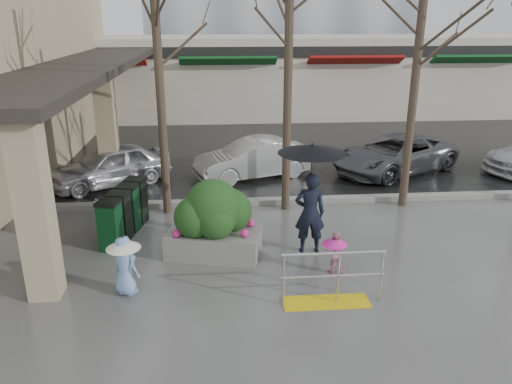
{
  "coord_description": "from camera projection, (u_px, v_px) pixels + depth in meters",
  "views": [
    {
      "loc": [
        -0.64,
        -9.06,
        4.99
      ],
      "look_at": [
        0.21,
        1.35,
        1.3
      ],
      "focal_mm": 35.0,
      "sensor_mm": 36.0,
      "label": 1
    }
  ],
  "objects": [
    {
      "name": "storefront_row",
      "position": [
        264.0,
        75.0,
        26.6
      ],
      "size": [
        34.0,
        6.74,
        4.0
      ],
      "color": "beige",
      "rests_on": "ground"
    },
    {
      "name": "tree_midwest",
      "position": [
        290.0,
        5.0,
        11.96
      ],
      "size": [
        3.2,
        3.2,
        7.0
      ],
      "color": "#382B21",
      "rests_on": "ground"
    },
    {
      "name": "woman",
      "position": [
        311.0,
        187.0,
        10.71
      ],
      "size": [
        1.48,
        1.48,
        2.5
      ],
      "rotation": [
        0.0,
        0.0,
        3.11
      ],
      "color": "black",
      "rests_on": "ground"
    },
    {
      "name": "canopy_slab",
      "position": [
        86.0,
        61.0,
        16.17
      ],
      "size": [
        2.8,
        18.0,
        0.25
      ],
      "primitive_type": "cube",
      "color": "#2D2823",
      "rests_on": "pillar_front"
    },
    {
      "name": "child_blue",
      "position": [
        125.0,
        261.0,
        9.29
      ],
      "size": [
        0.68,
        0.65,
        1.17
      ],
      "rotation": [
        0.0,
        0.0,
        2.53
      ],
      "color": "#7EAAE1",
      "rests_on": "ground"
    },
    {
      "name": "tree_mideast",
      "position": [
        421.0,
        22.0,
        12.34
      ],
      "size": [
        3.2,
        3.2,
        6.5
      ],
      "color": "#382B21",
      "rests_on": "ground"
    },
    {
      "name": "car_b",
      "position": [
        254.0,
        159.0,
        16.16
      ],
      "size": [
        4.05,
        2.51,
        1.26
      ],
      "primitive_type": "imported",
      "rotation": [
        0.0,
        0.0,
        -1.24
      ],
      "color": "silver",
      "rests_on": "ground"
    },
    {
      "name": "handrail",
      "position": [
        330.0,
        284.0,
        9.08
      ],
      "size": [
        1.9,
        0.5,
        1.03
      ],
      "color": "yellow",
      "rests_on": "ground"
    },
    {
      "name": "street_asphalt",
      "position": [
        226.0,
        101.0,
        30.9
      ],
      "size": [
        120.0,
        36.0,
        0.01
      ],
      "primitive_type": "cube",
      "color": "black",
      "rests_on": "ground"
    },
    {
      "name": "ground",
      "position": [
        251.0,
        274.0,
        10.23
      ],
      "size": [
        120.0,
        120.0,
        0.0
      ],
      "primitive_type": "plane",
      "color": "#51514F",
      "rests_on": "ground"
    },
    {
      "name": "tree_west",
      "position": [
        155.0,
        12.0,
        11.77
      ],
      "size": [
        3.2,
        3.2,
        6.8
      ],
      "color": "#382B21",
      "rests_on": "ground"
    },
    {
      "name": "pillar_back",
      "position": [
        107.0,
        130.0,
        14.99
      ],
      "size": [
        0.55,
        0.55,
        3.5
      ],
      "primitive_type": "cube",
      "color": "tan",
      "rests_on": "ground"
    },
    {
      "name": "car_c",
      "position": [
        395.0,
        154.0,
        16.69
      ],
      "size": [
        4.98,
        4.02,
        1.26
      ],
      "primitive_type": "imported",
      "rotation": [
        0.0,
        0.0,
        -1.07
      ],
      "color": "#56585E",
      "rests_on": "ground"
    },
    {
      "name": "pillar_front",
      "position": [
        35.0,
        209.0,
        8.88
      ],
      "size": [
        0.55,
        0.55,
        3.5
      ],
      "primitive_type": "cube",
      "color": "tan",
      "rests_on": "ground"
    },
    {
      "name": "child_pink",
      "position": [
        334.0,
        249.0,
        10.15
      ],
      "size": [
        0.52,
        0.52,
        0.89
      ],
      "rotation": [
        0.0,
        0.0,
        3.1
      ],
      "color": "pink",
      "rests_on": "ground"
    },
    {
      "name": "curb",
      "position": [
        241.0,
        202.0,
        13.96
      ],
      "size": [
        120.0,
        0.3,
        0.15
      ],
      "primitive_type": "cube",
      "color": "gray",
      "rests_on": "ground"
    },
    {
      "name": "news_boxes",
      "position": [
        124.0,
        212.0,
        11.88
      ],
      "size": [
        0.91,
        2.14,
        1.17
      ],
      "rotation": [
        0.0,
        0.0,
        -0.22
      ],
      "color": "#0E3E1D",
      "rests_on": "ground"
    },
    {
      "name": "planter",
      "position": [
        213.0,
        220.0,
        10.78
      ],
      "size": [
        2.17,
        1.41,
        1.75
      ],
      "rotation": [
        0.0,
        0.0,
        -0.22
      ],
      "color": "slate",
      "rests_on": "ground"
    },
    {
      "name": "car_a",
      "position": [
        110.0,
        166.0,
        15.41
      ],
      "size": [
        3.94,
        3.18,
        1.26
      ],
      "primitive_type": "imported",
      "rotation": [
        0.0,
        0.0,
        -1.03
      ],
      "color": "#BBBBC0",
      "rests_on": "ground"
    }
  ]
}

